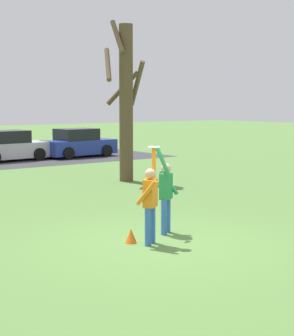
# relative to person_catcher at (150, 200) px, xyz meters

# --- Properties ---
(ground_plane) EXTENTS (120.00, 120.00, 0.00)m
(ground_plane) POSITION_rel_person_catcher_xyz_m (0.22, -0.00, -0.98)
(ground_plane) COLOR #567F3D
(person_catcher) EXTENTS (0.58, 0.53, 2.08)m
(person_catcher) POSITION_rel_person_catcher_xyz_m (0.00, 0.00, 0.00)
(person_catcher) COLOR #3366B7
(person_catcher) RESTS_ON ground_plane
(person_defender) EXTENTS (0.65, 0.62, 2.04)m
(person_defender) POSITION_rel_person_catcher_xyz_m (0.90, 0.57, -0.00)
(person_defender) COLOR #3366B7
(person_defender) RESTS_ON ground_plane
(frisbee_disc) EXTENTS (0.26, 0.26, 0.02)m
(frisbee_disc) POSITION_rel_person_catcher_xyz_m (0.19, 0.12, 1.11)
(frisbee_disc) COLOR white
(frisbee_disc) RESTS_ON person_catcher
(parked_car_silver) EXTENTS (4.20, 2.23, 1.59)m
(parked_car_silver) POSITION_rel_person_catcher_xyz_m (4.51, 18.15, -0.25)
(parked_car_silver) COLOR #BCBCC1
(parked_car_silver) RESTS_ON ground_plane
(parked_car_blue) EXTENTS (4.20, 2.23, 1.59)m
(parked_car_blue) POSITION_rel_person_catcher_xyz_m (8.51, 17.79, -0.25)
(parked_car_blue) COLOR #233893
(parked_car_blue) RESTS_ON ground_plane
(bare_tree_tall) EXTENTS (1.93, 1.66, 6.15)m
(bare_tree_tall) POSITION_rel_person_catcher_xyz_m (5.14, 8.29, 2.17)
(bare_tree_tall) COLOR brown
(bare_tree_tall) RESTS_ON ground_plane
(field_cone_orange) EXTENTS (0.26, 0.26, 0.32)m
(field_cone_orange) POSITION_rel_person_catcher_xyz_m (-0.27, 0.34, -0.82)
(field_cone_orange) COLOR orange
(field_cone_orange) RESTS_ON ground_plane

